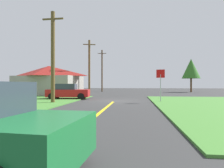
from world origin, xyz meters
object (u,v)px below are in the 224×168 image
at_px(utility_pole_near, 53,56).
at_px(oak_tree_left, 191,69).
at_px(utility_pole_mid, 89,67).
at_px(stop_sign, 161,79).
at_px(parked_car_near_building, 67,92).
at_px(utility_pole_far, 102,70).
at_px(barn, 49,81).

height_order(utility_pole_near, oak_tree_left, utility_pole_near).
bearing_deg(utility_pole_mid, stop_sign, -50.44).
height_order(parked_car_near_building, utility_pole_near, utility_pole_near).
xyz_separation_m(utility_pole_far, barn, (-5.47, -13.72, -2.39)).
relative_size(stop_sign, utility_pole_far, 0.32).
bearing_deg(utility_pole_mid, oak_tree_left, 34.49).
bearing_deg(stop_sign, utility_pole_mid, -45.85).
relative_size(utility_pole_near, oak_tree_left, 1.15).
xyz_separation_m(parked_car_near_building, utility_pole_mid, (0.41, 8.21, 3.33)).
height_order(parked_car_near_building, oak_tree_left, oak_tree_left).
bearing_deg(barn, utility_pole_near, -63.94).
bearing_deg(parked_car_near_building, utility_pole_far, 83.49).
distance_m(parked_car_near_building, utility_pole_near, 5.37).
bearing_deg(barn, oak_tree_left, 29.58).
relative_size(utility_pole_far, barn, 0.96).
relative_size(utility_pole_near, utility_pole_mid, 0.94).
distance_m(utility_pole_far, barn, 14.97).
distance_m(stop_sign, parked_car_near_building, 9.68).
distance_m(stop_sign, barn, 17.45).
xyz_separation_m(stop_sign, utility_pole_mid, (-8.86, 10.73, 2.15)).
bearing_deg(parked_car_near_building, stop_sign, -21.22).
bearing_deg(barn, utility_pole_far, 68.25).
xyz_separation_m(utility_pole_mid, oak_tree_left, (17.71, 12.17, 0.52)).
bearing_deg(oak_tree_left, parked_car_near_building, -131.65).
bearing_deg(utility_pole_far, parked_car_near_building, -90.49).
bearing_deg(utility_pole_near, utility_pole_far, 90.30).
bearing_deg(utility_pole_near, oak_tree_left, 54.27).
height_order(parked_car_near_building, utility_pole_mid, utility_pole_mid).
bearing_deg(utility_pole_far, stop_sign, -68.69).
xyz_separation_m(stop_sign, utility_pole_far, (-9.10, 23.32, 2.51)).
bearing_deg(utility_pole_mid, parked_car_near_building, -92.87).
xyz_separation_m(utility_pole_mid, barn, (-5.71, -1.13, -2.03)).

